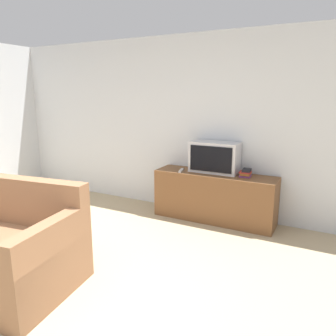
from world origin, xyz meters
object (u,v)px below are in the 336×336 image
Objects in this scene: television at (214,157)px; book_stack at (246,173)px; remote_on_stand at (181,170)px; tv_stand at (214,197)px.

book_stack is at bearing -3.96° from television.
book_stack reaches higher than remote_on_stand.
television is 0.51m from remote_on_stand.
remote_on_stand is at bearing -171.12° from book_stack.
remote_on_stand is (-0.89, -0.14, -0.04)m from book_stack.
tv_stand is 0.60m from remote_on_stand.
book_stack is at bearing 5.29° from tv_stand.
television is at bearing 176.04° from book_stack.
book_stack is at bearing 8.88° from remote_on_stand.
remote_on_stand is (-0.48, -0.10, 0.35)m from tv_stand.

